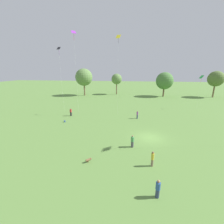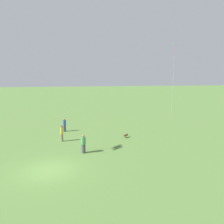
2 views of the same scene
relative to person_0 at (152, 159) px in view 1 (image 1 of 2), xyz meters
name	(u,v)px [view 1 (image 1 of 2)]	position (x,y,z in m)	size (l,w,h in m)	color
ground_plane	(150,138)	(0.54, 7.38, -0.92)	(240.00, 240.00, 0.00)	#5B843D
tree_0	(84,77)	(-22.23, 45.11, 6.47)	(6.89, 6.89, 10.85)	brown
tree_1	(117,79)	(-9.36, 49.78, 5.57)	(4.44, 4.44, 8.75)	brown
tree_2	(165,81)	(9.77, 46.89, 5.21)	(6.62, 6.62, 9.46)	brown
tree_3	(216,79)	(28.51, 47.55, 6.09)	(5.78, 5.78, 9.93)	brown
person_0	(152,159)	(0.00, 0.00, 0.00)	(0.45, 0.45, 1.80)	#847056
person_1	(132,141)	(-2.21, 4.01, -0.06)	(0.64, 0.64, 1.75)	#4C4C51
person_2	(71,112)	(-16.43, 16.77, -0.06)	(0.45, 0.45, 1.76)	#232328
person_3	(158,189)	(-0.07, -4.29, -0.07)	(0.55, 0.55, 1.71)	#333D5B
person_4	(137,115)	(-1.24, 16.80, -0.03)	(0.36, 0.36, 1.76)	#333D5B
kite_1	(118,41)	(-5.88, 19.99, 15.41)	(1.13, 0.92, 17.55)	yellow
kite_3	(59,52)	(-19.89, 20.62, 13.35)	(0.92, 0.74, 15.47)	black
kite_4	(201,78)	(15.26, 28.02, 7.39)	(0.92, 1.20, 8.94)	green
kite_5	(74,37)	(-14.69, 17.16, 15.78)	(1.16, 1.14, 17.99)	purple
dog_0	(89,160)	(-7.19, -0.23, -0.62)	(0.66, 0.62, 0.45)	brown
picnic_bag_0	(71,110)	(-18.48, 21.61, -0.80)	(0.37, 0.41, 0.23)	#933833
picnic_bag_1	(65,121)	(-15.99, 12.49, -0.75)	(0.40, 0.42, 0.33)	#33518C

